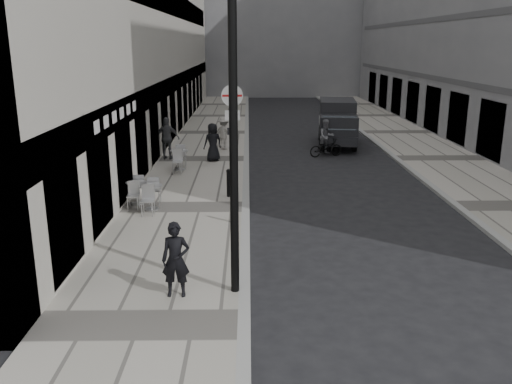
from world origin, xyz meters
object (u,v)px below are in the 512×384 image
walking_man (176,260)px  cyclist (326,142)px  lamppost (233,113)px  sign_post (233,127)px  panel_van (337,120)px

walking_man → cyclist: bearing=70.1°
lamppost → cyclist: bearing=74.8°
lamppost → cyclist: 15.68m
sign_post → cyclist: bearing=60.7°
panel_van → walking_man: bearing=-102.2°
walking_man → cyclist: (5.24, 15.01, -0.23)m
lamppost → sign_post: bearing=91.8°
panel_van → lamppost: bearing=-98.9°
sign_post → panel_van: 12.46m
lamppost → panel_van: (5.02, 17.87, -2.63)m
cyclist → lamppost: bearing=-123.2°
walking_man → lamppost: 3.27m
sign_post → panel_van: sign_post is taller
cyclist → panel_van: bearing=53.9°
walking_man → panel_van: panel_van is taller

